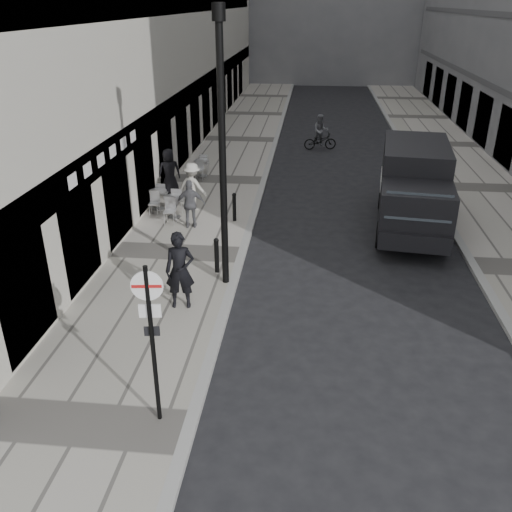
{
  "coord_description": "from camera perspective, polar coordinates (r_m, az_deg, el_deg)",
  "views": [
    {
      "loc": [
        2.03,
        -4.7,
        7.27
      ],
      "look_at": [
        0.75,
        7.61,
        1.4
      ],
      "focal_mm": 38.0,
      "sensor_mm": 36.0,
      "label": 1
    }
  ],
  "objects": [
    {
      "name": "far_sidewalk",
      "position": [
        24.81,
        22.13,
        6.6
      ],
      "size": [
        4.0,
        60.0,
        0.12
      ],
      "primitive_type": "cube",
      "color": "#9C968D",
      "rests_on": "ground"
    },
    {
      "name": "pedestrian_a",
      "position": [
        18.69,
        -6.9,
        5.45
      ],
      "size": [
        1.04,
        0.56,
        1.68
      ],
      "primitive_type": "imported",
      "rotation": [
        0.0,
        0.0,
        3.3
      ],
      "color": "#595A5F",
      "rests_on": "sidewalk"
    },
    {
      "name": "cafe_table_mid",
      "position": [
        20.67,
        -10.25,
        6.01
      ],
      "size": [
        0.67,
        1.5,
        0.86
      ],
      "color": "silver",
      "rests_on": "sidewalk"
    },
    {
      "name": "walking_man",
      "position": [
        13.69,
        -8.01,
        -1.53
      ],
      "size": [
        0.8,
        0.58,
        2.02
      ],
      "primitive_type": "imported",
      "rotation": [
        0.0,
        0.0,
        0.14
      ],
      "color": "black",
      "rests_on": "sidewalk"
    },
    {
      "name": "sign_post",
      "position": [
        9.6,
        -11.01,
        -7.2
      ],
      "size": [
        0.55,
        0.13,
        3.21
      ],
      "rotation": [
        0.0,
        0.0,
        0.12
      ],
      "color": "black",
      "rests_on": "sidewalk"
    },
    {
      "name": "bollard_near",
      "position": [
        19.24,
        -2.29,
        5.08
      ],
      "size": [
        0.13,
        0.13,
        0.96
      ],
      "primitive_type": "cylinder",
      "color": "black",
      "rests_on": "sidewalk"
    },
    {
      "name": "pedestrian_c",
      "position": [
        22.18,
        -9.11,
        8.76
      ],
      "size": [
        1.06,
        0.91,
        1.84
      ],
      "primitive_type": "imported",
      "rotation": [
        0.0,
        0.0,
        3.57
      ],
      "color": "black",
      "rests_on": "sidewalk"
    },
    {
      "name": "panel_van",
      "position": [
        19.43,
        16.31,
        7.28
      ],
      "size": [
        2.87,
        6.12,
        2.78
      ],
      "rotation": [
        0.0,
        0.0,
        -0.12
      ],
      "color": "black",
      "rests_on": "ground"
    },
    {
      "name": "sidewalk",
      "position": [
        24.15,
        -3.97,
        7.95
      ],
      "size": [
        4.0,
        60.0,
        0.12
      ],
      "primitive_type": "cube",
      "color": "#9C968D",
      "rests_on": "ground"
    },
    {
      "name": "cafe_table_far",
      "position": [
        24.53,
        -5.72,
        9.36
      ],
      "size": [
        0.66,
        1.49,
        0.85
      ],
      "color": "silver",
      "rests_on": "sidewalk"
    },
    {
      "name": "pedestrian_b",
      "position": [
        20.29,
        -6.7,
        7.25
      ],
      "size": [
        1.31,
        1.02,
        1.79
      ],
      "primitive_type": "imported",
      "rotation": [
        0.0,
        0.0,
        2.79
      ],
      "color": "#B4B0A6",
      "rests_on": "sidewalk"
    },
    {
      "name": "cafe_table_near",
      "position": [
        19.73,
        -8.63,
        5.3
      ],
      "size": [
        0.73,
        1.64,
        0.93
      ],
      "color": "silver",
      "rests_on": "sidewalk"
    },
    {
      "name": "bollard_far",
      "position": [
        15.54,
        -4.16,
        -0.04
      ],
      "size": [
        0.13,
        0.13,
        0.99
      ],
      "primitive_type": "cylinder",
      "color": "black",
      "rests_on": "sidewalk"
    },
    {
      "name": "lamppost",
      "position": [
        13.81,
        -3.59,
        11.93
      ],
      "size": [
        0.32,
        0.32,
        7.1
      ],
      "color": "black",
      "rests_on": "sidewalk"
    },
    {
      "name": "cyclist",
      "position": [
        29.61,
        6.79,
        12.43
      ],
      "size": [
        1.8,
        0.92,
        1.85
      ],
      "rotation": [
        0.0,
        0.0,
        0.2
      ],
      "color": "black",
      "rests_on": "ground"
    }
  ]
}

